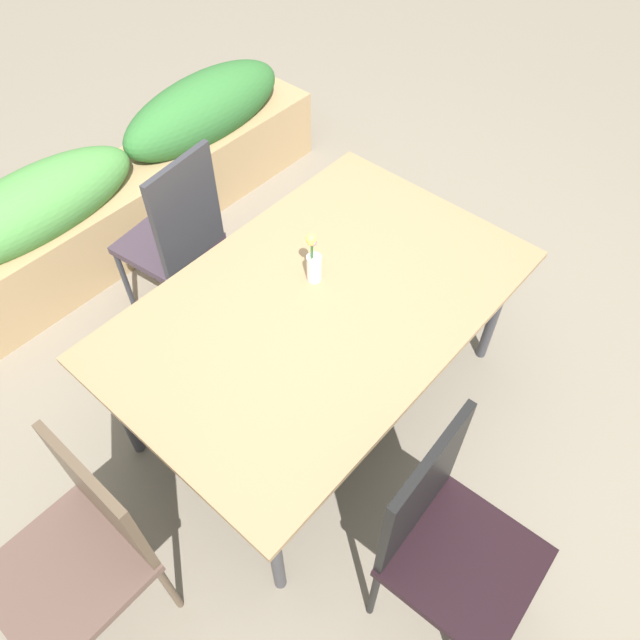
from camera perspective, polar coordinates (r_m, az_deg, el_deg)
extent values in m
plane|color=#756B5B|center=(3.04, -0.73, -5.71)|extent=(12.00, 12.00, 0.00)
cube|color=#8C704C|center=(2.40, 0.00, 1.57)|extent=(1.71, 1.10, 0.03)
cube|color=#333338|center=(2.42, 0.00, 1.18)|extent=(1.67, 1.08, 0.02)
cylinder|color=#333338|center=(2.30, -4.24, -21.23)|extent=(0.05, 0.05, 0.70)
cylinder|color=#333338|center=(2.97, 16.32, 0.85)|extent=(0.05, 0.05, 0.70)
cylinder|color=#333338|center=(2.67, -18.39, -8.00)|extent=(0.05, 0.05, 0.70)
cylinder|color=#333338|center=(3.27, 2.81, 8.87)|extent=(0.05, 0.05, 0.70)
cube|color=#392D38|center=(3.11, -14.25, 7.09)|extent=(0.46, 0.46, 0.04)
cube|color=#2D2D33|center=(2.81, -12.55, 9.85)|extent=(0.39, 0.08, 0.55)
cylinder|color=#2D2D33|center=(3.31, -17.94, 3.42)|extent=(0.03, 0.03, 0.45)
cylinder|color=#2D2D33|center=(3.46, -13.64, 7.22)|extent=(0.03, 0.03, 0.45)
cylinder|color=#2D2D33|center=(3.09, -13.27, 0.68)|extent=(0.03, 0.03, 0.45)
cylinder|color=#2D2D33|center=(3.25, -8.91, 4.83)|extent=(0.03, 0.03, 0.45)
cube|color=brown|center=(2.33, -22.96, -21.31)|extent=(0.46, 0.46, 0.04)
cube|color=#4C3D2D|center=(2.12, -20.18, -15.59)|extent=(0.03, 0.44, 0.46)
cylinder|color=#4C3D2D|center=(2.64, -27.86, -22.36)|extent=(0.03, 0.03, 0.44)
cylinder|color=#4C3D2D|center=(2.46, -14.08, -23.43)|extent=(0.03, 0.03, 0.44)
cylinder|color=#4C3D2D|center=(2.63, -20.10, -16.84)|extent=(0.03, 0.03, 0.44)
cube|color=black|center=(2.20, 13.60, -21.47)|extent=(0.47, 0.47, 0.04)
cube|color=black|center=(1.97, 9.68, -15.73)|extent=(0.43, 0.05, 0.52)
cylinder|color=black|center=(2.51, 19.29, -21.87)|extent=(0.03, 0.03, 0.47)
cylinder|color=black|center=(2.52, 10.79, -17.03)|extent=(0.03, 0.03, 0.47)
cylinder|color=black|center=(2.38, 5.13, -24.41)|extent=(0.03, 0.03, 0.47)
cylinder|color=silver|center=(2.43, -0.60, 4.97)|extent=(0.06, 0.06, 0.13)
cylinder|color=#2D662D|center=(2.36, -0.83, 6.45)|extent=(0.01, 0.01, 0.14)
sphere|color=#EFCC4C|center=(2.32, -0.85, 7.68)|extent=(0.04, 0.04, 0.04)
cylinder|color=#2D662D|center=(2.37, -0.71, 6.31)|extent=(0.00, 0.01, 0.13)
sphere|color=pink|center=(2.32, -0.72, 7.42)|extent=(0.03, 0.03, 0.03)
cylinder|color=#2D662D|center=(2.36, -0.88, 6.29)|extent=(0.01, 0.00, 0.13)
sphere|color=#EFCC4C|center=(2.32, -0.90, 7.45)|extent=(0.03, 0.03, 0.03)
cube|color=#9E7F56|center=(3.79, -16.71, 10.80)|extent=(2.55, 0.45, 0.44)
ellipsoid|color=#47843D|center=(3.42, -25.44, 9.74)|extent=(1.15, 0.40, 0.36)
ellipsoid|color=#2D662D|center=(3.85, -10.96, 19.06)|extent=(1.15, 0.40, 0.40)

